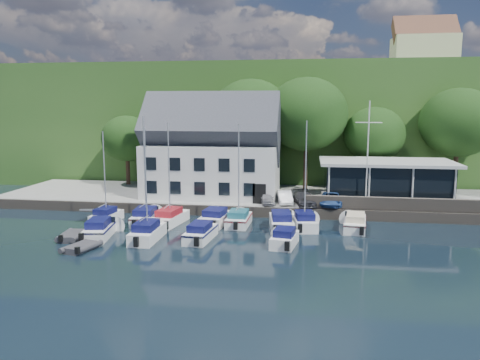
{
  "coord_description": "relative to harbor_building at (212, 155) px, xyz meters",
  "views": [
    {
      "loc": [
        3.13,
        -32.48,
        10.59
      ],
      "look_at": [
        -2.92,
        9.0,
        3.9
      ],
      "focal_mm": 35.0,
      "sensor_mm": 36.0,
      "label": 1
    }
  ],
  "objects": [
    {
      "name": "seawall",
      "position": [
        19.0,
        -5.1,
        -3.75
      ],
      "size": [
        18.0,
        0.5,
        1.2
      ],
      "primitive_type": "cube",
      "color": "#5C5349",
      "rests_on": "quay"
    },
    {
      "name": "quay_face",
      "position": [
        7.0,
        -5.5,
        -4.85
      ],
      "size": [
        60.0,
        0.3,
        1.0
      ],
      "primitive_type": "cube",
      "color": "#5C5349",
      "rests_on": "ground"
    },
    {
      "name": "boat_r1_2",
      "position": [
        -2.06,
        -9.2,
        -0.87
      ],
      "size": [
        3.07,
        6.97,
        8.95
      ],
      "primitive_type": null,
      "rotation": [
        0.0,
        0.0,
        -0.16
      ],
      "color": "white",
      "rests_on": "ground"
    },
    {
      "name": "tree_5",
      "position": [
        26.56,
        5.97,
        1.42
      ],
      "size": [
        8.44,
        8.44,
        11.54
      ],
      "primitive_type": null,
      "color": "black",
      "rests_on": "quay"
    },
    {
      "name": "tree_1",
      "position": [
        -4.9,
        6.07,
        0.88
      ],
      "size": [
        7.65,
        7.65,
        10.46
      ],
      "primitive_type": null,
      "color": "black",
      "rests_on": "quay"
    },
    {
      "name": "dinghy_1",
      "position": [
        -6.28,
        -17.73,
        -5.02
      ],
      "size": [
        2.43,
        3.21,
        0.67
      ],
      "primitive_type": null,
      "rotation": [
        0.0,
        0.0,
        -0.28
      ],
      "color": "#35353A",
      "rests_on": "ground"
    },
    {
      "name": "car_dgrey",
      "position": [
        9.92,
        -3.82,
        -3.72
      ],
      "size": [
        2.68,
        4.63,
        1.26
      ],
      "primitive_type": "imported",
      "rotation": [
        0.0,
        0.0,
        0.22
      ],
      "color": "#2E2E33",
      "rests_on": "quay"
    },
    {
      "name": "quay",
      "position": [
        7.0,
        1.0,
        -4.85
      ],
      "size": [
        60.0,
        13.0,
        1.0
      ],
      "primitive_type": "cube",
      "color": "#999993",
      "rests_on": "ground"
    },
    {
      "name": "hillside",
      "position": [
        7.0,
        45.5,
        2.65
      ],
      "size": [
        160.0,
        75.0,
        16.0
      ],
      "primitive_type": "cube",
      "color": "#29501E",
      "rests_on": "ground"
    },
    {
      "name": "boat_r1_4",
      "position": [
        4.15,
        -8.79,
        -1.07
      ],
      "size": [
        2.21,
        5.72,
        8.56
      ],
      "primitive_type": null,
      "rotation": [
        0.0,
        0.0,
        -0.03
      ],
      "color": "white",
      "rests_on": "ground"
    },
    {
      "name": "boat_r1_1",
      "position": [
        -4.3,
        -9.21,
        -0.84
      ],
      "size": [
        2.66,
        6.54,
        9.01
      ],
      "primitive_type": null,
      "rotation": [
        0.0,
        0.0,
        0.08
      ],
      "color": "white",
      "rests_on": "ground"
    },
    {
      "name": "harbor_building",
      "position": [
        0.0,
        0.0,
        0.0
      ],
      "size": [
        14.4,
        8.2,
        8.7
      ],
      "primitive_type": null,
      "color": "silver",
      "rests_on": "quay"
    },
    {
      "name": "ground",
      "position": [
        7.0,
        -16.5,
        -5.35
      ],
      "size": [
        180.0,
        180.0,
        0.0
      ],
      "primitive_type": "plane",
      "color": "black",
      "rests_on": "ground"
    },
    {
      "name": "dinghy_0",
      "position": [
        -8.46,
        -15.02,
        -5.0
      ],
      "size": [
        2.14,
        3.21,
        0.71
      ],
      "primitive_type": null,
      "rotation": [
        0.0,
        0.0,
        0.11
      ],
      "color": "#35353A",
      "rests_on": "ground"
    },
    {
      "name": "tree_0",
      "position": [
        -11.68,
        5.22,
        -0.14
      ],
      "size": [
        6.16,
        6.16,
        8.41
      ],
      "primitive_type": null,
      "color": "black",
      "rests_on": "quay"
    },
    {
      "name": "boat_r1_0",
      "position": [
        -8.07,
        -9.3,
        -1.14
      ],
      "size": [
        2.37,
        5.36,
        8.41
      ],
      "primitive_type": null,
      "rotation": [
        0.0,
        0.0,
        -0.11
      ],
      "color": "white",
      "rests_on": "ground"
    },
    {
      "name": "car_silver",
      "position": [
        6.18,
        -3.83,
        -3.81
      ],
      "size": [
        2.14,
        3.43,
        1.09
      ],
      "primitive_type": "imported",
      "rotation": [
        0.0,
        0.0,
        0.29
      ],
      "color": "#A2A2A6",
      "rests_on": "quay"
    },
    {
      "name": "boat_r1_6",
      "position": [
        9.98,
        -9.05,
        -0.69
      ],
      "size": [
        2.87,
        5.85,
        9.31
      ],
      "primitive_type": null,
      "rotation": [
        0.0,
        0.0,
        0.17
      ],
      "color": "white",
      "rests_on": "ground"
    },
    {
      "name": "club_pavilion",
      "position": [
        18.0,
        -0.5,
        -2.3
      ],
      "size": [
        13.2,
        7.2,
        4.1
      ],
      "primitive_type": null,
      "color": "black",
      "rests_on": "quay"
    },
    {
      "name": "boat_r1_7",
      "position": [
        14.31,
        -8.69,
        -4.63
      ],
      "size": [
        2.69,
        6.71,
        1.44
      ],
      "primitive_type": null,
      "rotation": [
        0.0,
        0.0,
        -0.12
      ],
      "color": "white",
      "rests_on": "ground"
    },
    {
      "name": "tree_4",
      "position": [
        17.61,
        6.17,
        0.38
      ],
      "size": [
        6.92,
        6.92,
        9.46
      ],
      "primitive_type": null,
      "color": "black",
      "rests_on": "quay"
    },
    {
      "name": "tree_2",
      "position": [
        3.48,
        5.26,
        1.98
      ],
      "size": [
        9.27,
        9.27,
        12.66
      ],
      "primitive_type": null,
      "color": "black",
      "rests_on": "quay"
    },
    {
      "name": "boat_r2_3",
      "position": [
        8.51,
        -14.37,
        -4.64
      ],
      "size": [
        2.55,
        5.06,
        1.42
      ],
      "primitive_type": null,
      "rotation": [
        0.0,
        0.0,
        -0.16
      ],
      "color": "white",
      "rests_on": "ground"
    },
    {
      "name": "car_blue",
      "position": [
        12.54,
        -3.65,
        -3.66
      ],
      "size": [
        2.06,
        4.21,
        1.39
      ],
      "primitive_type": "imported",
      "rotation": [
        0.0,
        0.0,
        -0.11
      ],
      "color": "#2E508D",
      "rests_on": "quay"
    },
    {
      "name": "tree_3",
      "position": [
        9.89,
        5.33,
        2.06
      ],
      "size": [
        9.38,
        9.38,
        12.81
      ],
      "primitive_type": null,
      "color": "black",
      "rests_on": "quay"
    },
    {
      "name": "boat_r1_3",
      "position": [
        2.04,
        -8.73,
        -4.6
      ],
      "size": [
        2.93,
        6.19,
        1.49
      ],
      "primitive_type": null,
      "rotation": [
        0.0,
        0.0,
        -0.13
      ],
      "color": "white",
      "rests_on": "ground"
    },
    {
      "name": "car_white",
      "position": [
        7.94,
        -3.34,
        -3.73
      ],
      "size": [
        1.91,
        3.91,
        1.23
      ],
      "primitive_type": "imported",
      "rotation": [
        0.0,
        0.0,
        0.17
      ],
      "color": "white",
      "rests_on": "quay"
    },
    {
      "name": "boat_r1_5",
      "position": [
        8.0,
        -9.48,
        -4.57
      ],
      "size": [
        2.9,
        6.71,
        1.57
      ],
      "primitive_type": null,
      "rotation": [
        0.0,
        0.0,
        0.14
      ],
      "color": "white",
      "rests_on": "ground"
    },
    {
      "name": "flagpole",
      "position": [
        15.69,
        -4.03,
        0.67
      ],
      "size": [
        2.41,
        0.2,
        10.04
      ],
      "primitive_type": null,
      "color": "silver",
      "rests_on": "quay"
    },
    {
      "name": "boat_r2_0",
      "position": [
        -6.51,
        -14.02,
        -4.59
      ],
      "size": [
        2.94,
        6.68,
        1.53
      ],
      "primitive_type": null,
      "rotation": [
        0.0,
        0.0,
        0.16
      ],
      "color": "white",
      "rests_on": "ground"
    },
    {
      "name": "farmhouse",
      "position": [
        29.0,
        35.5,
        14.75
      ],
      "size": [
        10.4,
        7.0,
        8.2
      ],
      "primitive_type": null,
      "color": "beige",
      "rests_on": "hillside"
    },
    {
      "name": "gangway",
      "position": [
        -9.5,
        -7.5,
        -5.35
      ],
      "size": [
        1.2,
        6.0,
        1.4
      ],
      "primitive_type": null,
      "color": "silver",
      "rests_on": "ground"
    },
    {
      "name": "boat_r2_2",
      "position": [
        1.83,
        -13.77,
        -4.62
      ],
      "size": [
        2.43,
        6.21,
        1.45
      ],
      "primitive_type": null,
      "rotation": [
        0.0,
        0.0,
        -0.1
      ],
      "color": "white",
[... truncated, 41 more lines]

